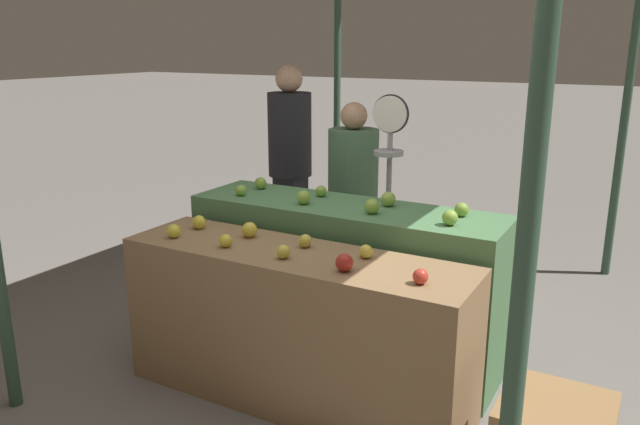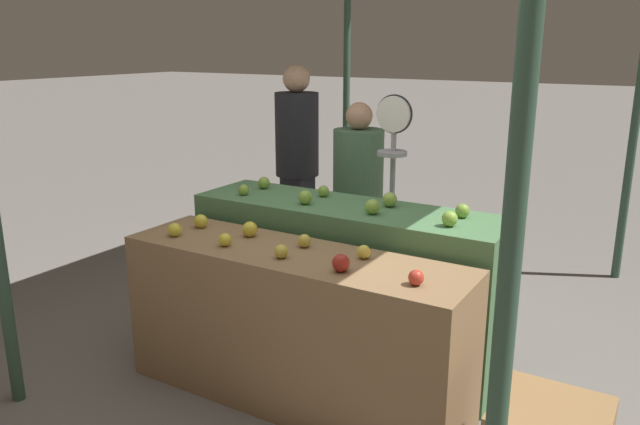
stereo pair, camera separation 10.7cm
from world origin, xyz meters
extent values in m
plane|color=slate|center=(0.00, 0.00, 0.00)|extent=(60.00, 60.00, 0.00)
cylinder|color=#33513D|center=(1.34, -0.83, 1.26)|extent=(0.07, 0.07, 2.52)
cylinder|color=#33513D|center=(-1.34, 3.02, 1.26)|extent=(0.07, 0.07, 2.52)
cylinder|color=#33513D|center=(1.34, 3.02, 1.26)|extent=(0.07, 0.07, 2.52)
cube|color=olive|center=(0.00, 0.00, 0.44)|extent=(1.97, 0.55, 0.88)
cube|color=#4C7A4C|center=(0.00, 0.60, 0.50)|extent=(1.97, 0.55, 1.00)
sphere|color=gold|center=(-0.74, -0.11, 0.92)|extent=(0.08, 0.08, 0.08)
sphere|color=gold|center=(-0.38, -0.11, 0.91)|extent=(0.07, 0.07, 0.07)
sphere|color=gold|center=(0.00, -0.11, 0.91)|extent=(0.07, 0.07, 0.07)
sphere|color=#AD281E|center=(0.36, -0.12, 0.92)|extent=(0.09, 0.09, 0.09)
sphere|color=red|center=(0.75, -0.10, 0.91)|extent=(0.07, 0.07, 0.07)
sphere|color=gold|center=(-0.73, 0.10, 0.92)|extent=(0.08, 0.08, 0.08)
sphere|color=gold|center=(-0.37, 0.11, 0.92)|extent=(0.09, 0.09, 0.09)
sphere|color=gold|center=(0.01, 0.11, 0.91)|extent=(0.07, 0.07, 0.07)
sphere|color=yellow|center=(0.37, 0.11, 0.91)|extent=(0.07, 0.07, 0.07)
sphere|color=#84AD3D|center=(-0.70, 0.49, 1.04)|extent=(0.07, 0.07, 0.07)
sphere|color=#84AD3D|center=(-0.23, 0.49, 1.05)|extent=(0.09, 0.09, 0.09)
sphere|color=#84AD3D|center=(0.22, 0.50, 1.05)|extent=(0.09, 0.09, 0.09)
sphere|color=#84AD3D|center=(0.69, 0.49, 1.04)|extent=(0.09, 0.09, 0.09)
sphere|color=#7AA338|center=(-0.70, 0.71, 1.04)|extent=(0.08, 0.08, 0.08)
sphere|color=#7AA338|center=(-0.24, 0.72, 1.04)|extent=(0.07, 0.07, 0.07)
sphere|color=#8EB247|center=(0.24, 0.70, 1.05)|extent=(0.09, 0.09, 0.09)
sphere|color=#7AA338|center=(0.69, 0.70, 1.04)|extent=(0.08, 0.08, 0.08)
cylinder|color=#99999E|center=(0.05, 1.16, 0.77)|extent=(0.04, 0.04, 1.53)
cylinder|color=black|center=(0.05, 1.15, 1.51)|extent=(0.26, 0.01, 0.26)
cylinder|color=silver|center=(0.05, 1.14, 1.51)|extent=(0.24, 0.02, 0.24)
cylinder|color=#99999E|center=(0.05, 1.14, 1.32)|extent=(0.01, 0.01, 0.14)
cylinder|color=#99999E|center=(0.05, 1.14, 1.25)|extent=(0.20, 0.20, 0.03)
cube|color=#2D2D38|center=(-0.39, 1.49, 0.36)|extent=(0.29, 0.18, 0.71)
cylinder|color=#476B4C|center=(-0.39, 1.49, 1.03)|extent=(0.39, 0.39, 0.62)
sphere|color=tan|center=(-0.39, 1.49, 1.44)|extent=(0.20, 0.20, 0.20)
cube|color=#2D2D38|center=(-1.21, 1.90, 0.41)|extent=(0.32, 0.24, 0.83)
cylinder|color=#232328|center=(-1.21, 1.90, 1.19)|extent=(0.47, 0.47, 0.72)
sphere|color=tan|center=(-1.21, 1.90, 1.67)|extent=(0.23, 0.23, 0.23)
camera|label=1|loc=(1.67, -2.69, 1.96)|focal=35.00mm
camera|label=2|loc=(1.76, -2.63, 1.96)|focal=35.00mm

